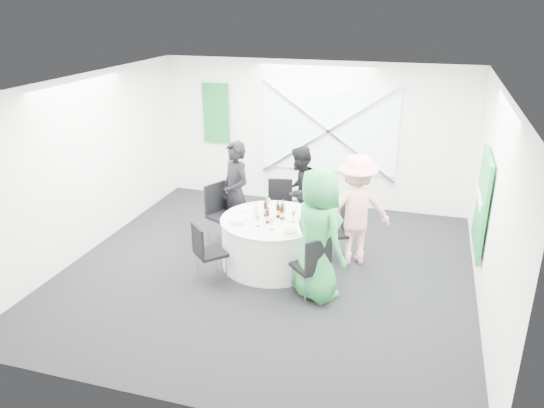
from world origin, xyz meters
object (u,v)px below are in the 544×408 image
(banquet_table, at_px, (272,242))
(chair_front_right, at_px, (313,263))
(green_water_bottle, at_px, (283,211))
(person_man_back, at_px, (299,191))
(chair_back, at_px, (279,203))
(person_man_back_left, at_px, (236,193))
(person_woman_green, at_px, (318,235))
(chair_front_left, at_px, (206,249))
(person_woman_pink, at_px, (355,210))
(chair_back_right, at_px, (338,227))
(clear_water_bottle, at_px, (256,212))
(chair_back_left, at_px, (221,209))

(banquet_table, height_order, chair_front_right, chair_front_right)
(green_water_bottle, bearing_deg, person_man_back, 91.49)
(chair_back, height_order, person_man_back_left, person_man_back_left)
(person_woman_green, bearing_deg, chair_front_left, 42.24)
(person_man_back_left, xyz_separation_m, person_woman_pink, (2.00, -0.16, -0.00))
(chair_back_right, height_order, person_woman_pink, person_woman_pink)
(banquet_table, bearing_deg, green_water_bottle, 23.68)
(chair_front_right, bearing_deg, clear_water_bottle, -81.09)
(person_woman_pink, height_order, clear_water_bottle, person_woman_pink)
(chair_back, distance_m, chair_back_left, 1.05)
(banquet_table, height_order, chair_back_right, chair_back_right)
(chair_back_right, height_order, chair_front_left, chair_back_right)
(chair_back_right, relative_size, person_woman_pink, 0.55)
(clear_water_bottle, bearing_deg, person_man_back, 74.34)
(person_man_back_left, bearing_deg, green_water_bottle, 7.38)
(chair_back_left, bearing_deg, clear_water_bottle, -98.85)
(person_woman_pink, bearing_deg, person_man_back, -57.22)
(clear_water_bottle, bearing_deg, banquet_table, 11.58)
(chair_front_right, relative_size, person_man_back, 0.60)
(person_man_back, height_order, clear_water_bottle, person_man_back)
(chair_front_left, bearing_deg, person_woman_pink, -103.20)
(chair_back_right, xyz_separation_m, person_man_back, (-0.81, 0.79, 0.23))
(chair_back_right, bearing_deg, chair_front_left, -79.55)
(clear_water_bottle, bearing_deg, chair_back_right, 22.87)
(chair_back_right, xyz_separation_m, chair_front_left, (-1.69, -1.23, -0.04))
(chair_back, xyz_separation_m, green_water_bottle, (0.36, -1.07, 0.31))
(person_woman_pink, bearing_deg, banquet_table, 0.00)
(banquet_table, xyz_separation_m, clear_water_bottle, (-0.24, -0.05, 0.48))
(chair_back_right, height_order, chair_front_right, chair_back_right)
(chair_back, distance_m, person_man_back_left, 0.85)
(chair_back, bearing_deg, person_man_back_left, -150.23)
(person_woman_pink, bearing_deg, chair_back_left, -22.32)
(person_woman_green, bearing_deg, clear_water_bottle, 8.59)
(banquet_table, xyz_separation_m, chair_front_left, (-0.76, -0.78, 0.14))
(chair_front_left, xyz_separation_m, person_woman_green, (1.61, 0.06, 0.40))
(person_woman_green, xyz_separation_m, clear_water_bottle, (-1.10, 0.67, -0.06))
(chair_front_left, xyz_separation_m, person_man_back, (0.88, 2.02, 0.27))
(person_man_back_left, height_order, person_man_back, person_man_back_left)
(person_woman_green, height_order, green_water_bottle, person_woman_green)
(chair_back, height_order, person_woman_green, person_woman_green)
(chair_back, bearing_deg, chair_back_left, -152.63)
(clear_water_bottle, bearing_deg, chair_back, 88.46)
(chair_back, distance_m, chair_front_left, 2.00)
(green_water_bottle, bearing_deg, chair_back_right, 25.87)
(chair_back_left, relative_size, person_man_back, 0.65)
(chair_back_left, bearing_deg, person_man_back, -31.81)
(chair_back_right, bearing_deg, person_man_back_left, -121.47)
(chair_front_right, xyz_separation_m, clear_water_bottle, (-1.07, 0.78, 0.31))
(person_man_back_left, xyz_separation_m, person_man_back, (0.93, 0.61, -0.08))
(chair_back, relative_size, chair_front_left, 1.09)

